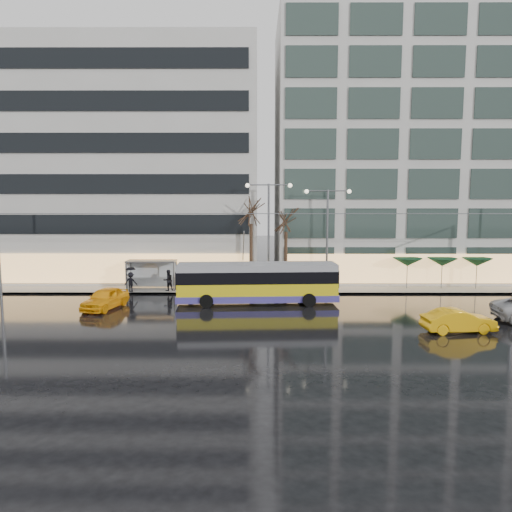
{
  "coord_description": "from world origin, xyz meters",
  "views": [
    {
      "loc": [
        1.03,
        -31.63,
        8.16
      ],
      "look_at": [
        0.94,
        5.0,
        3.7
      ],
      "focal_mm": 35.0,
      "sensor_mm": 36.0,
      "label": 1
    }
  ],
  "objects_px": {
    "street_lamp_near": "(269,221)",
    "taxi_a": "(105,298)",
    "trolleybus": "(257,284)",
    "bus_shelter": "(148,268)"
  },
  "relations": [
    {
      "from": "trolleybus",
      "to": "bus_shelter",
      "type": "relative_size",
      "value": 2.89
    },
    {
      "from": "street_lamp_near",
      "to": "taxi_a",
      "type": "bearing_deg",
      "value": -149.28
    },
    {
      "from": "street_lamp_near",
      "to": "taxi_a",
      "type": "xyz_separation_m",
      "value": [
        -11.97,
        -7.11,
        -5.22
      ]
    },
    {
      "from": "bus_shelter",
      "to": "street_lamp_near",
      "type": "distance_m",
      "value": 11.14
    },
    {
      "from": "bus_shelter",
      "to": "taxi_a",
      "type": "xyz_separation_m",
      "value": [
        -1.58,
        -7.0,
        -1.19
      ]
    },
    {
      "from": "trolleybus",
      "to": "bus_shelter",
      "type": "bearing_deg",
      "value": 150.99
    },
    {
      "from": "trolleybus",
      "to": "taxi_a",
      "type": "bearing_deg",
      "value": -170.78
    },
    {
      "from": "trolleybus",
      "to": "street_lamp_near",
      "type": "relative_size",
      "value": 1.34
    },
    {
      "from": "street_lamp_near",
      "to": "taxi_a",
      "type": "height_order",
      "value": "street_lamp_near"
    },
    {
      "from": "bus_shelter",
      "to": "street_lamp_near",
      "type": "height_order",
      "value": "street_lamp_near"
    }
  ]
}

